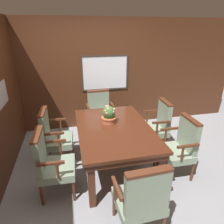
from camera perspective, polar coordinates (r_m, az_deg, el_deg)
ground_plane at (r=3.50m, az=-1.53°, el=-16.39°), size 14.00×14.00×0.00m
wall_back at (r=4.61m, az=-6.09°, el=10.26°), size 7.20×0.08×2.45m
dining_table at (r=3.24m, az=0.58°, el=-5.81°), size 1.15×1.72×0.75m
chair_left_far at (r=3.61m, az=-16.46°, el=-6.29°), size 0.51×0.59×0.97m
chair_left_near at (r=2.95m, az=-17.11°, el=-13.48°), size 0.51×0.58×0.97m
chair_right_near at (r=3.34m, az=18.80°, el=-9.09°), size 0.49×0.57×0.97m
chair_right_far at (r=3.94m, az=12.85°, el=-3.34°), size 0.51×0.59×0.97m
chair_head_far at (r=4.42m, az=-3.53°, el=0.10°), size 0.59×0.51×0.97m
chair_head_near at (r=2.37m, az=8.46°, el=-23.11°), size 0.58×0.50×0.97m
potted_plant at (r=3.30m, az=-0.91°, el=-0.85°), size 0.25×0.25×0.30m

